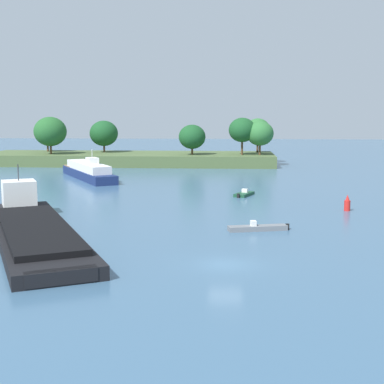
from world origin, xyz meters
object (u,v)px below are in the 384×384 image
cargo_barge (33,227)px  channel_buoy_red (347,204)px  fishing_skiff (258,228)px  white_riverboat (88,171)px  small_motorboat (244,194)px

cargo_barge → channel_buoy_red: bearing=26.4°
fishing_skiff → cargo_barge: cargo_barge is taller
white_riverboat → channel_buoy_red: 47.61m
cargo_barge → fishing_skiff: bearing=11.3°
small_motorboat → cargo_barge: bearing=-126.8°
small_motorboat → white_riverboat: bearing=145.4°
small_motorboat → cargo_barge: (-19.87, -26.52, 0.64)m
fishing_skiff → small_motorboat: fishing_skiff is taller
white_riverboat → cargo_barge: (6.34, -44.59, -0.40)m
small_motorboat → fishing_skiff: bearing=-88.2°
small_motorboat → channel_buoy_red: size_ratio=2.23×
white_riverboat → small_motorboat: (26.21, -18.06, -1.04)m
white_riverboat → fishing_skiff: white_riverboat is taller
fishing_skiff → channel_buoy_red: bearing=46.7°
fishing_skiff → small_motorboat: size_ratio=1.42×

